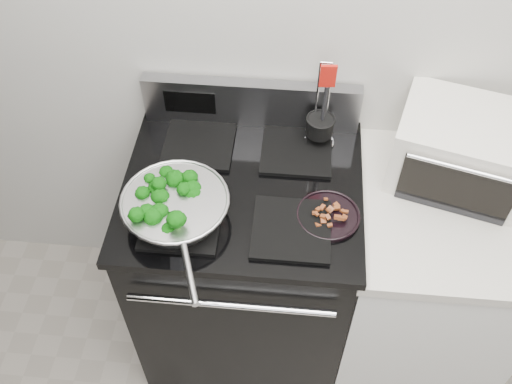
# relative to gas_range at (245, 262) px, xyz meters

# --- Properties ---
(back_wall) EXTENTS (4.00, 0.02, 2.70)m
(back_wall) POSITION_rel_gas_range_xyz_m (0.30, 0.34, 0.86)
(back_wall) COLOR #BAB7B1
(back_wall) RESTS_ON ground
(gas_range) EXTENTS (0.79, 0.69, 1.13)m
(gas_range) POSITION_rel_gas_range_xyz_m (0.00, 0.00, 0.00)
(gas_range) COLOR black
(gas_range) RESTS_ON floor
(counter) EXTENTS (0.62, 0.68, 0.92)m
(counter) POSITION_rel_gas_range_xyz_m (0.68, -0.00, -0.03)
(counter) COLOR white
(counter) RESTS_ON floor
(skillet) EXTENTS (0.34, 0.52, 0.07)m
(skillet) POSITION_rel_gas_range_xyz_m (-0.19, -0.15, 0.52)
(skillet) COLOR silver
(skillet) RESTS_ON gas_range
(broccoli_pile) EXTENTS (0.26, 0.26, 0.09)m
(broccoli_pile) POSITION_rel_gas_range_xyz_m (-0.19, -0.15, 0.53)
(broccoli_pile) COLOR black
(broccoli_pile) RESTS_ON skillet
(bacon_plate) EXTENTS (0.20, 0.20, 0.04)m
(bacon_plate) POSITION_rel_gas_range_xyz_m (0.28, -0.11, 0.48)
(bacon_plate) COLOR black
(bacon_plate) RESTS_ON gas_range
(utensil_holder) EXTENTS (0.11, 0.11, 0.34)m
(utensil_holder) POSITION_rel_gas_range_xyz_m (0.24, 0.22, 0.52)
(utensil_holder) COLOR silver
(utensil_holder) RESTS_ON gas_range
(toaster_oven) EXTENTS (0.50, 0.43, 0.25)m
(toaster_oven) POSITION_rel_gas_range_xyz_m (0.71, 0.13, 0.56)
(toaster_oven) COLOR silver
(toaster_oven) RESTS_ON counter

